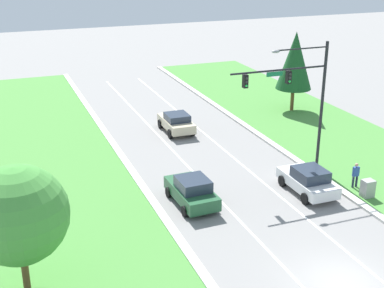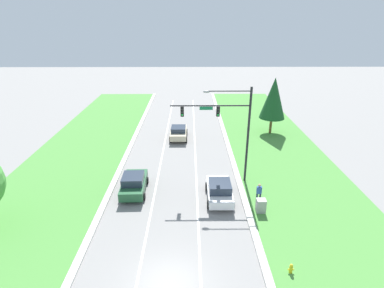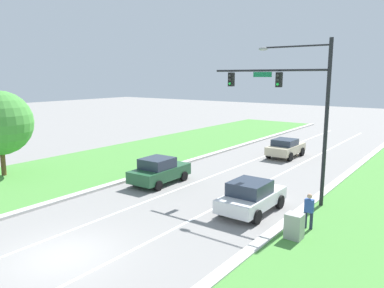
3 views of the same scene
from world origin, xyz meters
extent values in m
plane|color=gray|center=(0.00, 0.00, 0.00)|extent=(160.00, 160.00, 0.00)
cube|color=beige|center=(5.65, 0.00, 0.07)|extent=(0.50, 90.00, 0.15)
cube|color=beige|center=(-5.65, 0.00, 0.07)|extent=(0.50, 90.00, 0.15)
cube|color=#4C8E3D|center=(10.90, 0.00, 0.04)|extent=(10.00, 90.00, 0.08)
cube|color=white|center=(-1.80, 0.00, 0.00)|extent=(0.14, 81.00, 0.01)
cube|color=white|center=(1.80, 0.00, 0.00)|extent=(0.14, 81.00, 0.01)
cylinder|color=black|center=(6.19, 11.49, 4.33)|extent=(0.20, 0.20, 8.65)
cylinder|color=black|center=(2.89, 11.49, 7.09)|extent=(6.60, 0.12, 0.12)
cube|color=#147042|center=(2.56, 11.49, 6.87)|extent=(1.10, 0.04, 0.28)
cylinder|color=black|center=(4.38, 11.49, 8.31)|extent=(3.63, 0.09, 0.09)
ellipsoid|color=gray|center=(2.56, 11.49, 8.26)|extent=(0.56, 0.28, 0.20)
cube|color=black|center=(3.55, 11.49, 6.59)|extent=(0.28, 0.32, 0.80)
sphere|color=#2D2D2D|center=(3.55, 11.32, 6.83)|extent=(0.16, 0.16, 0.16)
sphere|color=#2D2D2D|center=(3.55, 11.32, 6.59)|extent=(0.16, 0.16, 0.16)
sphere|color=#23D647|center=(3.55, 11.32, 6.36)|extent=(0.16, 0.16, 0.16)
cube|color=black|center=(0.58, 11.49, 6.59)|extent=(0.28, 0.32, 0.80)
sphere|color=#2D2D2D|center=(0.58, 11.32, 6.83)|extent=(0.16, 0.16, 0.16)
sphere|color=#2D2D2D|center=(0.58, 11.32, 6.59)|extent=(0.16, 0.16, 0.16)
sphere|color=#23D647|center=(0.58, 11.32, 6.36)|extent=(0.16, 0.16, 0.16)
cube|color=white|center=(3.60, 8.61, 0.67)|extent=(1.93, 4.29, 0.64)
cube|color=#283342|center=(3.60, 8.35, 1.32)|extent=(1.73, 1.93, 0.66)
cylinder|color=black|center=(4.55, 9.94, 0.35)|extent=(0.24, 0.70, 0.70)
cylinder|color=black|center=(2.66, 9.94, 0.35)|extent=(0.24, 0.70, 0.70)
cylinder|color=black|center=(4.55, 7.28, 0.35)|extent=(0.24, 0.70, 0.70)
cylinder|color=black|center=(2.66, 7.28, 0.35)|extent=(0.24, 0.70, 0.70)
cube|color=beige|center=(-0.17, 22.04, 0.71)|extent=(1.95, 4.22, 0.69)
cube|color=#283342|center=(-0.17, 21.79, 1.32)|extent=(1.74, 1.90, 0.53)
cylinder|color=black|center=(0.78, 23.34, 0.37)|extent=(0.24, 0.74, 0.74)
cylinder|color=black|center=(-1.10, 23.35, 0.37)|extent=(0.24, 0.74, 0.74)
cylinder|color=black|center=(0.76, 20.73, 0.37)|extent=(0.24, 0.74, 0.74)
cylinder|color=black|center=(-1.12, 20.75, 0.37)|extent=(0.24, 0.74, 0.74)
cube|color=#235633|center=(-3.55, 9.75, 0.68)|extent=(2.03, 4.29, 0.74)
cube|color=#283342|center=(-3.54, 9.49, 1.37)|extent=(1.77, 1.96, 0.65)
cylinder|color=black|center=(-2.66, 11.09, 0.31)|extent=(0.26, 0.63, 0.62)
cylinder|color=black|center=(-4.52, 11.03, 0.31)|extent=(0.26, 0.63, 0.62)
cylinder|color=black|center=(-2.58, 8.46, 0.31)|extent=(0.26, 0.63, 0.62)
cylinder|color=black|center=(-4.45, 8.41, 0.31)|extent=(0.26, 0.63, 0.62)
cube|color=#9E9E99|center=(6.58, 6.67, 0.58)|extent=(0.70, 0.60, 1.15)
cylinder|color=#232842|center=(6.58, 8.05, 0.42)|extent=(0.14, 0.14, 0.84)
cylinder|color=#232842|center=(6.84, 8.05, 0.42)|extent=(0.14, 0.14, 0.84)
cube|color=#2D4C99|center=(6.71, 8.05, 1.14)|extent=(0.38, 0.22, 0.60)
sphere|color=tan|center=(6.71, 8.05, 1.58)|extent=(0.22, 0.22, 0.22)
cylinder|color=gold|center=(7.04, 0.73, 0.28)|extent=(0.20, 0.20, 0.55)
sphere|color=gold|center=(7.04, 0.73, 0.61)|extent=(0.18, 0.18, 0.18)
cylinder|color=gold|center=(6.92, 0.73, 0.30)|extent=(0.10, 0.09, 0.09)
cylinder|color=gold|center=(7.16, 0.73, 0.30)|extent=(0.10, 0.09, 0.09)
cylinder|color=brown|center=(11.54, 23.66, 1.05)|extent=(0.32, 0.32, 2.11)
cone|color=#194C23|center=(11.54, 23.66, 4.64)|extent=(3.17, 3.17, 5.07)
camera|label=1|loc=(-13.60, -16.58, 14.45)|focal=50.00mm
camera|label=2|loc=(1.21, -12.35, 13.77)|focal=28.00mm
camera|label=3|loc=(11.90, -7.73, 6.78)|focal=35.00mm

